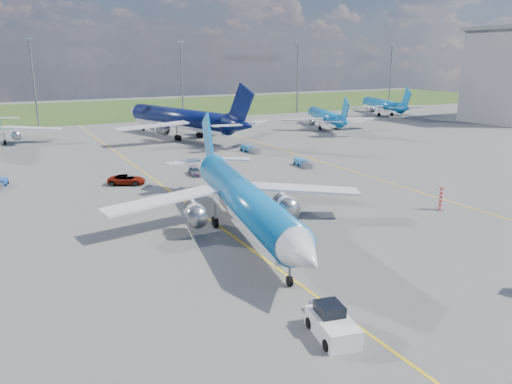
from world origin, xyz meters
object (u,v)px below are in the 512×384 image
bg_jet_ene (382,115)px  main_airliner (244,232)px  warning_post (441,198)px  pushback_tug (332,324)px  baggage_tug_c (0,184)px  baggage_tug_e (249,150)px  service_car_b (127,180)px  service_car_c (195,171)px  bg_jet_n (181,138)px  baggage_tug_w (302,163)px  bg_jet_ne (325,128)px

bg_jet_ene → main_airliner: bearing=58.6°
warning_post → pushback_tug: (-28.27, -16.92, -0.68)m
baggage_tug_c → baggage_tug_e: baggage_tug_e is taller
service_car_b → baggage_tug_c: 17.68m
service_car_c → bg_jet_n: bearing=84.2°
warning_post → baggage_tug_c: (-46.58, 36.99, -1.05)m
service_car_b → baggage_tug_c: bearing=93.3°
bg_jet_ene → pushback_tug: bg_jet_ene is taller
main_airliner → baggage_tug_w: (23.45, 25.02, 0.51)m
warning_post → pushback_tug: bearing=-149.1°
baggage_tug_c → pushback_tug: bearing=-56.5°
baggage_tug_c → service_car_c: bearing=2.6°
main_airliner → pushback_tug: 21.06m
main_airliner → service_car_b: size_ratio=7.58×
warning_post → baggage_tug_c: 59.48m
main_airliner → service_car_c: 27.84m
bg_jet_ne → service_car_c: (-49.18, -34.40, 0.59)m
service_car_c → service_car_b: bearing=-163.3°
service_car_b → baggage_tug_c: service_car_b is taller
main_airliner → service_car_b: main_airliner is taller
bg_jet_n → bg_jet_ene: bg_jet_n is taller
pushback_tug → baggage_tug_c: pushback_tug is taller
service_car_b → service_car_c: size_ratio=1.30×
pushback_tug → baggage_tug_e: 66.55m
warning_post → main_airliner: main_airliner is taller
pushback_tug → main_airliner: bearing=91.1°
pushback_tug → bg_jet_n: bearing=88.6°
bg_jet_n → baggage_tug_w: 40.24m
bg_jet_n → pushback_tug: bearing=61.2°
baggage_tug_w → pushback_tug: bearing=-112.3°
baggage_tug_w → service_car_c: bearing=-178.8°
bg_jet_n → baggage_tug_w: bg_jet_n is taller
warning_post → baggage_tug_c: size_ratio=0.67×
bg_jet_ene → baggage_tug_c: bg_jet_ene is taller
baggage_tug_e → pushback_tug: bearing=-119.2°
warning_post → main_airliner: size_ratio=0.07×
bg_jet_n → baggage_tug_w: (7.69, -39.49, 0.51)m
bg_jet_ene → baggage_tug_w: bg_jet_ene is taller
baggage_tug_w → baggage_tug_e: (-2.00, 15.85, 0.01)m
bg_jet_n → bg_jet_ne: bearing=160.0°
bg_jet_n → baggage_tug_e: size_ratio=9.52×
baggage_tug_e → service_car_b: bearing=-158.6°
bg_jet_ne → warning_post: bearing=84.1°
bg_jet_ne → baggage_tug_w: size_ratio=6.79×
main_airliner → service_car_c: bearing=90.0°
bg_jet_n → pushback_tug: (-19.56, -85.21, 0.82)m
bg_jet_ene → bg_jet_ne: bearing=43.8°
baggage_tug_w → baggage_tug_c: baggage_tug_w is taller
baggage_tug_w → baggage_tug_c: 46.28m
bg_jet_n → baggage_tug_w: size_ratio=9.68×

